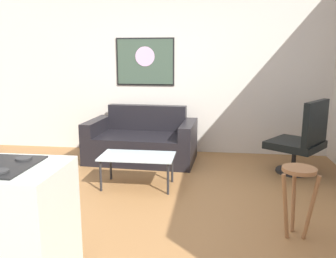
{
  "coord_description": "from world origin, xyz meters",
  "views": [
    {
      "loc": [
        0.73,
        -3.49,
        1.62
      ],
      "look_at": [
        0.16,
        0.9,
        0.7
      ],
      "focal_mm": 37.67,
      "sensor_mm": 36.0,
      "label": 1
    }
  ],
  "objects_px": {
    "coffee_table": "(137,158)",
    "bar_stool": "(298,185)",
    "armchair": "(302,140)",
    "wall_painting": "(145,62)",
    "couch": "(142,143)"
  },
  "relations": [
    {
      "from": "coffee_table",
      "to": "bar_stool",
      "type": "bearing_deg",
      "value": -31.56
    },
    {
      "from": "armchair",
      "to": "wall_painting",
      "type": "height_order",
      "value": "wall_painting"
    },
    {
      "from": "armchair",
      "to": "bar_stool",
      "type": "xyz_separation_m",
      "value": [
        -0.45,
        -1.8,
        0.0
      ]
    },
    {
      "from": "bar_stool",
      "to": "wall_painting",
      "type": "relative_size",
      "value": 0.67
    },
    {
      "from": "armchair",
      "to": "wall_painting",
      "type": "xyz_separation_m",
      "value": [
        -2.37,
        0.97,
        1.03
      ]
    },
    {
      "from": "couch",
      "to": "armchair",
      "type": "distance_m",
      "value": 2.36
    },
    {
      "from": "couch",
      "to": "wall_painting",
      "type": "distance_m",
      "value": 1.38
    },
    {
      "from": "armchair",
      "to": "bar_stool",
      "type": "distance_m",
      "value": 1.86
    },
    {
      "from": "armchair",
      "to": "bar_stool",
      "type": "height_order",
      "value": "armchair"
    },
    {
      "from": "couch",
      "to": "armchair",
      "type": "height_order",
      "value": "armchair"
    },
    {
      "from": "couch",
      "to": "wall_painting",
      "type": "bearing_deg",
      "value": 94.83
    },
    {
      "from": "couch",
      "to": "bar_stool",
      "type": "xyz_separation_m",
      "value": [
        1.87,
        -2.19,
        0.21
      ]
    },
    {
      "from": "armchair",
      "to": "bar_stool",
      "type": "bearing_deg",
      "value": -104.04
    },
    {
      "from": "coffee_table",
      "to": "bar_stool",
      "type": "height_order",
      "value": "bar_stool"
    },
    {
      "from": "bar_stool",
      "to": "wall_painting",
      "type": "bearing_deg",
      "value": 124.66
    }
  ]
}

